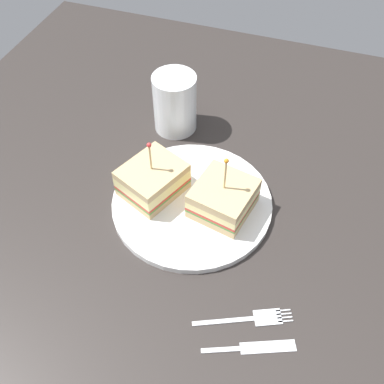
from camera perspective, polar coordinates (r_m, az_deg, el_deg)
name	(u,v)px	position (r cm, az deg, el deg)	size (l,w,h in cm)	color
ground_plane	(192,208)	(71.02, 0.00, -2.12)	(104.05, 104.05, 2.00)	#2D2826
plate	(192,202)	(69.81, 0.00, -1.34)	(25.02, 25.02, 1.07)	white
sandwich_half_front	(223,200)	(66.44, 3.95, -1.00)	(9.83, 10.11, 10.82)	tan
sandwich_half_back	(154,177)	(69.36, -4.94, 1.87)	(10.73, 11.50, 10.26)	tan
drink_glass	(175,105)	(80.00, -2.20, 11.03)	(7.67, 7.67, 10.69)	silver
fork	(254,318)	(60.65, 7.99, -15.73)	(12.46, 6.40, 0.35)	silver
knife	(254,348)	(59.13, 7.93, -19.14)	(11.42, 5.50, 0.35)	silver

